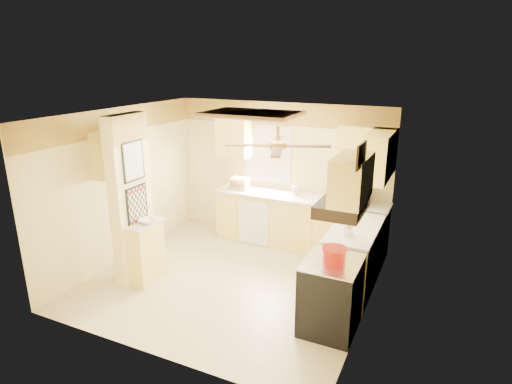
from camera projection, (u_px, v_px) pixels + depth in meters
The scene contains 34 objects.
floor at pixel (232, 280), 6.51m from camera, with size 4.00×4.00×0.00m, color tan.
ceiling at pixel (229, 114), 5.76m from camera, with size 4.00×4.00×0.00m, color white.
wall_back at pixel (280, 172), 7.78m from camera, with size 4.00×4.00×0.00m, color #EFDA91.
wall_front at pixel (145, 255), 4.49m from camera, with size 4.00×4.00×0.00m, color #EFDA91.
wall_left at pixel (122, 186), 6.94m from camera, with size 3.80×3.80×0.00m, color #EFDA91.
wall_right at pixel (372, 224), 5.33m from camera, with size 3.80×3.80×0.00m, color #EFDA91.
wallpaper_border at pixel (281, 114), 7.45m from camera, with size 4.00×0.02×0.40m, color yellow.
partition_column at pixel (131, 201), 6.20m from camera, with size 0.20×0.70×2.50m, color #EFDA91.
partition_ledge at pixel (147, 254), 6.35m from camera, with size 0.25×0.55×0.90m, color #FFE472.
ledge_top at pixel (145, 224), 6.21m from camera, with size 0.28×0.58×0.04m, color silver.
lower_cabinets_back at pixel (299, 223), 7.55m from camera, with size 3.00×0.60×0.90m, color #FFE472.
lower_cabinets_right at pixel (354, 258), 6.20m from camera, with size 0.60×1.40×0.90m, color #FFE472.
countertop_back at pixel (300, 198), 7.41m from camera, with size 3.04×0.64×0.04m, color silver.
countertop_right at pixel (356, 228), 6.07m from camera, with size 0.64×1.44×0.04m, color silver.
dishwasher_panel at pixel (253, 223), 7.59m from camera, with size 0.58×0.02×0.80m, color white.
window at pixel (267, 155), 7.78m from camera, with size 0.92×0.02×1.02m.
upper_cab_back_left at pixel (234, 137), 7.79m from camera, with size 0.60×0.35×0.70m, color #FFE472.
upper_cab_back_right at pixel (367, 148), 6.82m from camera, with size 0.90×0.35×0.70m, color #FFE472.
upper_cab_right at pixel (379, 156), 6.30m from camera, with size 0.35×1.00×0.70m, color #FFE472.
upper_cab_left_wall at pixel (116, 153), 6.48m from camera, with size 0.35×0.75×0.70m, color #FFE472.
upper_cab_over_stove at pixel (352, 179), 4.71m from camera, with size 0.35×0.76×0.52m, color #FFE472.
stove at pixel (331, 295), 5.22m from camera, with size 0.68×0.77×0.92m.
range_hood at pixel (342, 206), 4.85m from camera, with size 0.50×0.76×0.14m, color black.
poster_menu at pixel (133, 161), 5.98m from camera, with size 0.02×0.42×0.57m.
poster_nashville at pixel (137, 205), 6.17m from camera, with size 0.02×0.42×0.57m.
ceiling_light_panel at pixel (252, 114), 6.17m from camera, with size 1.35×0.95×0.06m.
ceiling_fan at pixel (278, 145), 4.82m from camera, with size 1.15×1.15×0.26m.
vent_grate at pixel (361, 155), 4.24m from camera, with size 0.02×0.40×0.25m, color black.
microwave at pixel (353, 194), 7.02m from camera, with size 0.56×0.38×0.31m, color white.
bowl at pixel (148, 221), 6.19m from camera, with size 0.25×0.25×0.06m, color white.
dutch_oven at pixel (334, 255), 5.01m from camera, with size 0.29×0.29×0.20m.
kettle at pixel (349, 229), 5.73m from camera, with size 0.14×0.14×0.21m.
dish_rack at pixel (240, 185), 7.84m from camera, with size 0.36×0.27×0.20m.
utensil_crock at pixel (296, 190), 7.50m from camera, with size 0.13×0.13×0.25m.
Camera 1 is at (2.79, -5.11, 3.21)m, focal length 30.00 mm.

